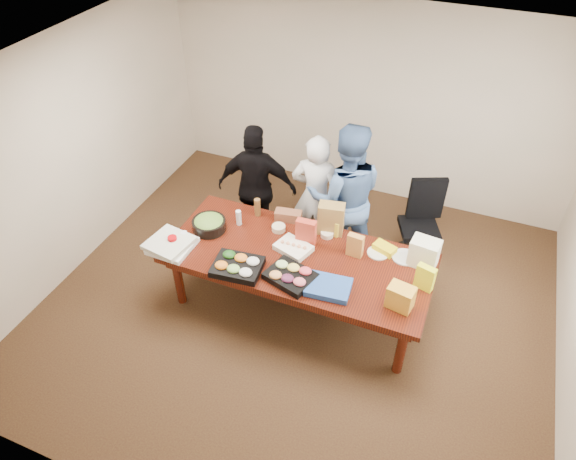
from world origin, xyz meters
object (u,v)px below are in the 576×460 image
at_px(person_center, 316,196).
at_px(person_right, 345,197).
at_px(office_chair, 420,226).
at_px(conference_table, 298,281).
at_px(sheet_cake, 293,248).
at_px(salad_bowl, 209,225).

bearing_deg(person_center, person_right, 168.76).
bearing_deg(person_right, office_chair, -178.28).
distance_m(conference_table, sheet_cake, 0.42).
distance_m(sheet_cake, salad_bowl, 1.00).
bearing_deg(person_center, office_chair, -172.43).
bearing_deg(conference_table, office_chair, 50.37).
relative_size(conference_table, person_right, 1.51).
distance_m(conference_table, office_chair, 1.67).
xyz_separation_m(office_chair, salad_bowl, (-2.14, -1.25, 0.30)).
bearing_deg(office_chair, person_center, 171.13).
distance_m(office_chair, salad_bowl, 2.50).
bearing_deg(person_center, sheet_cake, 88.21).
xyz_separation_m(conference_table, person_center, (-0.16, 0.98, 0.44)).
distance_m(person_center, salad_bowl, 1.32).
relative_size(office_chair, person_right, 0.55).
relative_size(conference_table, sheet_cake, 7.74).
xyz_separation_m(conference_table, person_right, (0.20, 0.95, 0.55)).
xyz_separation_m(sheet_cake, salad_bowl, (-1.00, -0.03, 0.03)).
bearing_deg(person_right, person_center, -24.42).
bearing_deg(office_chair, conference_table, -152.57).
distance_m(person_center, person_right, 0.38).
relative_size(person_right, sheet_cake, 5.11).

